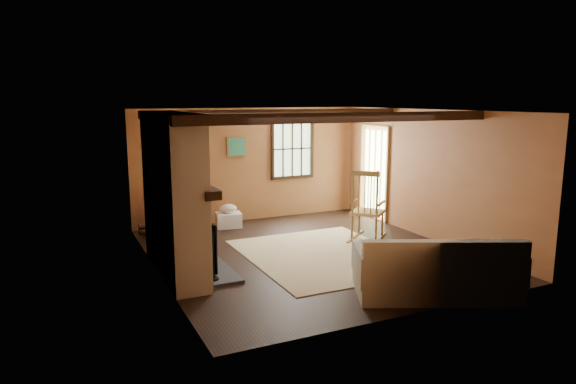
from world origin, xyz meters
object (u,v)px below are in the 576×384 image
fireplace (175,201)px  armchair (179,214)px  rocking_chair (367,210)px  laundry_basket (228,220)px  sofa (437,274)px

fireplace → armchair: 2.31m
rocking_chair → laundry_basket: size_ratio=2.66×
fireplace → laundry_basket: 2.94m
sofa → laundry_basket: size_ratio=4.63×
laundry_basket → armchair: size_ratio=0.55×
rocking_chair → laundry_basket: 2.86m
laundry_basket → sofa: bearing=-74.2°
rocking_chair → armchair: rocking_chair is taller
rocking_chair → sofa: bearing=124.8°
sofa → laundry_basket: 4.88m
fireplace → laundry_basket: bearing=55.5°
fireplace → sofa: bearing=-39.7°
rocking_chair → sofa: size_ratio=0.57×
fireplace → armchair: fireplace is taller
rocking_chair → laundry_basket: (-2.04, 1.96, -0.41)m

